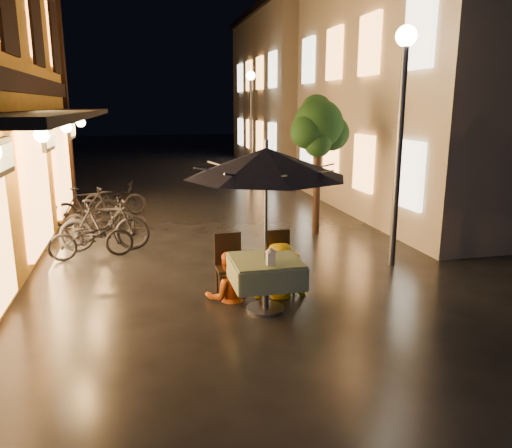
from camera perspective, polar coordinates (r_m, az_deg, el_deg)
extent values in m
plane|color=black|center=(6.93, 0.67, -11.42)|extent=(90.00, 90.00, 0.00)
cube|color=black|center=(10.29, -25.01, 14.39)|extent=(0.12, 11.00, 0.35)
cube|color=black|center=(10.19, -21.50, 11.62)|extent=(1.20, 10.50, 0.12)
cube|color=#FF9E4A|center=(11.88, -24.03, 20.52)|extent=(0.10, 0.90, 1.50)
cube|color=#FF9E4A|center=(14.33, -22.16, 19.27)|extent=(0.10, 0.90, 1.50)
cube|color=#FF9E4A|center=(10.39, -23.81, 3.92)|extent=(0.10, 2.20, 2.40)
cube|color=#FF9E4A|center=(13.82, -21.30, 6.25)|extent=(0.10, 2.20, 2.40)
cube|color=tan|center=(15.50, 23.02, 13.66)|extent=(7.00, 9.00, 6.50)
cube|color=#FF9E4A|center=(10.88, 17.13, 5.39)|extent=(0.10, 1.00, 1.40)
cube|color=#FF9E4A|center=(10.88, 18.21, 20.14)|extent=(0.10, 1.00, 1.40)
cube|color=#FF9E4A|center=(12.81, 12.19, 6.81)|extent=(0.10, 1.00, 1.40)
cube|color=#FF9E4A|center=(12.81, 12.84, 19.34)|extent=(0.10, 1.00, 1.40)
cube|color=#FF9E4A|center=(14.82, 8.55, 7.82)|extent=(0.10, 1.00, 1.40)
cube|color=#FF9E4A|center=(14.82, 8.94, 18.66)|extent=(0.10, 1.00, 1.40)
cube|color=#FF9E4A|center=(16.87, 5.77, 8.57)|extent=(0.10, 1.00, 1.40)
cube|color=#FF9E4A|center=(16.87, 6.00, 18.09)|extent=(0.10, 1.00, 1.40)
cube|color=tan|center=(25.74, 7.50, 14.64)|extent=(7.00, 10.00, 7.00)
cube|color=black|center=(26.08, 7.77, 22.68)|extent=(7.30, 10.30, 0.30)
cube|color=#FF9E4A|center=(21.07, 1.84, 9.59)|extent=(0.10, 1.00, 1.40)
cube|color=#FF9E4A|center=(21.07, 1.90, 17.21)|extent=(0.10, 1.00, 1.40)
cube|color=#FF9E4A|center=(23.20, 0.41, 9.95)|extent=(0.10, 1.00, 1.40)
cube|color=#FF9E4A|center=(23.20, 0.42, 16.87)|extent=(0.10, 1.00, 1.40)
cube|color=#FF9E4A|center=(25.34, -0.78, 10.25)|extent=(0.10, 1.00, 1.40)
cube|color=#FF9E4A|center=(25.34, -0.80, 16.58)|extent=(0.10, 1.00, 1.40)
cube|color=#FF9E4A|center=(27.49, -1.79, 10.49)|extent=(0.10, 1.00, 1.40)
cube|color=#FF9E4A|center=(27.48, -1.84, 16.33)|extent=(0.10, 1.00, 1.40)
cylinder|color=black|center=(11.45, 6.96, 4.23)|extent=(0.16, 0.16, 2.20)
sphere|color=black|center=(11.31, 7.17, 11.25)|extent=(1.10, 1.10, 1.10)
sphere|color=black|center=(11.54, 8.62, 10.25)|extent=(0.80, 0.80, 0.80)
sphere|color=black|center=(11.07, 5.94, 10.46)|extent=(0.76, 0.76, 0.76)
sphere|color=black|center=(11.60, 6.92, 12.79)|extent=(0.70, 0.70, 0.70)
sphere|color=black|center=(11.06, 7.07, 9.13)|extent=(0.60, 0.60, 0.60)
cylinder|color=#59595E|center=(9.32, 15.96, 7.31)|extent=(0.12, 0.12, 4.00)
sphere|color=#FFEEBD|center=(9.34, 16.81, 19.89)|extent=(0.36, 0.36, 0.36)
cylinder|color=#59595E|center=(20.62, -0.60, 10.90)|extent=(0.12, 0.12, 4.00)
sphere|color=#FFEEBD|center=(20.63, -0.61, 16.60)|extent=(0.36, 0.36, 0.36)
cylinder|color=#59595E|center=(7.26, 1.09, -7.16)|extent=(0.10, 0.10, 0.72)
cylinder|color=#59595E|center=(7.38, 1.08, -9.63)|extent=(0.56, 0.56, 0.04)
cube|color=#2C5C2B|center=(7.13, 1.11, -4.22)|extent=(0.95, 0.95, 0.06)
cube|color=#2C5C2B|center=(7.31, 4.73, -5.18)|extent=(0.04, 0.95, 0.33)
cube|color=#2C5C2B|center=(7.08, -2.64, -5.76)|extent=(0.04, 0.95, 0.33)
cube|color=#2C5C2B|center=(7.62, 0.22, -4.35)|extent=(0.95, 0.04, 0.33)
cube|color=#2C5C2B|center=(6.75, 2.11, -6.75)|extent=(0.95, 0.04, 0.33)
cylinder|color=#59595E|center=(7.02, 1.12, -1.11)|extent=(0.05, 0.05, 2.30)
cone|color=black|center=(6.84, 1.16, 7.03)|extent=(2.27, 2.27, 0.41)
cylinder|color=#59595E|center=(6.81, 1.17, 9.12)|extent=(0.06, 0.06, 0.12)
cube|color=black|center=(7.75, -2.98, -5.12)|extent=(0.42, 0.42, 0.05)
cube|color=black|center=(7.85, -3.25, -2.96)|extent=(0.42, 0.04, 0.55)
cylinder|color=black|center=(7.63, -4.05, -7.30)|extent=(0.04, 0.04, 0.43)
cylinder|color=black|center=(7.69, -1.38, -7.10)|extent=(0.04, 0.04, 0.43)
cylinder|color=black|center=(7.96, -4.47, -6.40)|extent=(0.04, 0.04, 0.43)
cylinder|color=black|center=(8.02, -1.92, -6.22)|extent=(0.04, 0.04, 0.43)
cube|color=black|center=(7.92, 2.74, -4.69)|extent=(0.42, 0.42, 0.05)
cube|color=black|center=(8.02, 2.39, -2.59)|extent=(0.42, 0.04, 0.55)
cylinder|color=black|center=(7.79, 1.81, -6.84)|extent=(0.04, 0.04, 0.43)
cylinder|color=black|center=(7.88, 4.35, -6.61)|extent=(0.04, 0.04, 0.43)
cylinder|color=black|center=(8.11, 1.15, -5.98)|extent=(0.04, 0.04, 0.43)
cylinder|color=black|center=(8.21, 3.59, -5.78)|extent=(0.04, 0.04, 0.43)
cube|color=white|center=(6.84, 1.68, -3.94)|extent=(0.11, 0.11, 0.18)
cube|color=#FFD88C|center=(6.85, 1.68, -4.02)|extent=(0.07, 0.07, 0.12)
cone|color=white|center=(6.81, 1.69, -2.93)|extent=(0.16, 0.16, 0.07)
imported|color=#C45311|center=(7.57, -3.28, -3.32)|extent=(0.73, 0.57, 1.46)
imported|color=#DEAD00|center=(7.67, 2.82, -2.39)|extent=(1.13, 0.74, 1.64)
imported|color=black|center=(10.16, -18.36, -1.46)|extent=(1.66, 0.78, 0.84)
imported|color=black|center=(10.57, -16.94, -0.13)|extent=(1.82, 0.63, 1.08)
imported|color=black|center=(11.92, -17.43, 0.73)|extent=(1.63, 0.70, 0.83)
imported|color=black|center=(12.96, -18.83, 1.91)|extent=(1.67, 0.81, 0.97)
imported|color=black|center=(14.13, -15.83, 2.84)|extent=(1.74, 0.85, 0.88)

